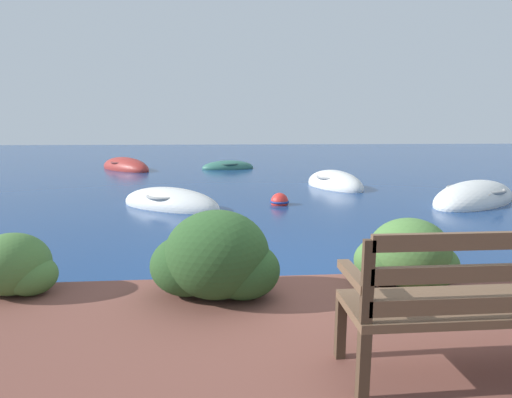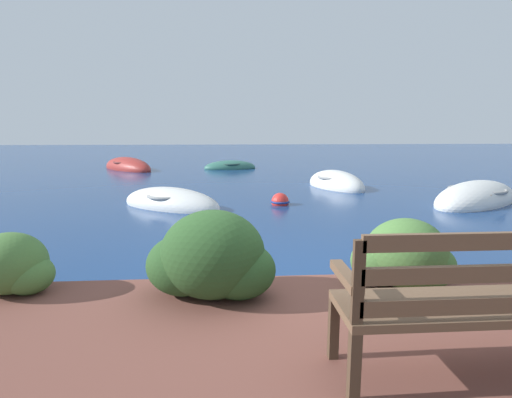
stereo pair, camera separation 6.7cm
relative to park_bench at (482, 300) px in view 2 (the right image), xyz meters
The scene contains 11 objects.
ground_plane 2.02m from the park_bench, 114.66° to the left, with size 80.00×80.00×0.00m.
park_bench is the anchor object (origin of this frame).
hedge_clump_far_left 3.71m from the park_bench, 156.33° to the left, with size 0.81×0.58×0.55m.
hedge_clump_left 2.05m from the park_bench, 141.06° to the left, with size 1.13×0.81×0.77m.
hedge_clump_centre 1.42m from the park_bench, 82.76° to the left, with size 0.94×0.68×0.64m.
rowboat_nearest 7.08m from the park_bench, 112.34° to the left, with size 2.62×2.20×0.75m.
rowboat_mid 7.81m from the park_bench, 57.28° to the left, with size 3.29×2.86×0.88m.
rowboat_far 9.32m from the park_bench, 79.77° to the left, with size 1.75×2.48×0.87m.
rowboat_outer 14.94m from the park_bench, 95.23° to the left, with size 2.37×1.46×0.62m.
rowboat_distant 15.91m from the park_bench, 110.70° to the left, with size 3.00×3.31×0.89m.
mooring_buoy 6.68m from the park_bench, 92.50° to the left, with size 0.43×0.43×0.39m.
Camera 2 is at (-0.64, -3.76, 1.67)m, focal length 28.00 mm.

